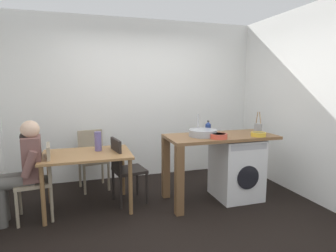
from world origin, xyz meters
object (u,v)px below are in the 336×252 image
dining_table (87,161)px  vase (98,141)px  washing_machine (236,168)px  bottle_tall_green (208,128)px  chair_person_seat (41,177)px  utensil_crock (258,128)px  mixing_bowl (219,136)px  seated_person (24,165)px  colander (258,134)px  chair_opposite (124,167)px  chair_spare_by_wall (92,156)px

dining_table → vase: (0.15, 0.10, 0.22)m
washing_machine → bottle_tall_green: size_ratio=4.75×
vase → dining_table: bearing=-146.3°
chair_person_seat → utensil_crock: utensil_crock is taller
washing_machine → vase: bearing=170.0°
dining_table → mixing_bowl: 1.72m
seated_person → colander: size_ratio=6.00×
dining_table → colander: bearing=-11.5°
washing_machine → mixing_bowl: size_ratio=3.83×
chair_opposite → washing_machine: bearing=70.2°
bottle_tall_green → utensil_crock: bearing=-11.2°
mixing_bowl → colander: mixing_bowl is taller
chair_person_seat → washing_machine: chair_person_seat is taller
seated_person → chair_opposite: bearing=-88.8°
chair_opposite → seated_person: bearing=-92.9°
mixing_bowl → vase: (-1.49, 0.53, -0.09)m
chair_spare_by_wall → vase: bearing=84.7°
chair_person_seat → chair_spare_by_wall: (0.63, 0.87, 0.00)m
vase → utensil_crock: bearing=-7.1°
bottle_tall_green → utensil_crock: (0.73, -0.14, -0.01)m
chair_spare_by_wall → chair_person_seat: bearing=43.1°
mixing_bowl → colander: size_ratio=1.12×
utensil_crock → vase: size_ratio=1.18×
washing_machine → colander: size_ratio=4.30×
seated_person → vase: (0.86, 0.21, 0.20)m
seated_person → utensil_crock: size_ratio=4.01×
dining_table → chair_opposite: bearing=4.5°
chair_opposite → vase: size_ratio=3.54×
chair_person_seat → washing_machine: size_ratio=1.05×
chair_opposite → washing_machine: chair_opposite is taller
chair_person_seat → chair_spare_by_wall: same height
chair_spare_by_wall → washing_machine: (1.95, -1.01, -0.08)m
seated_person → washing_machine: 2.75m
dining_table → chair_spare_by_wall: bearing=83.6°
chair_spare_by_wall → utensil_crock: size_ratio=3.00×
chair_person_seat → seated_person: 0.23m
dining_table → vase: 0.29m
colander → vase: vase is taller
seated_person → washing_machine: seated_person is taller
chair_spare_by_wall → washing_machine: 2.19m
mixing_bowl → vase: size_ratio=0.88×
dining_table → vase: bearing=33.7°
washing_machine → bottle_tall_green: 0.70m
washing_machine → colander: 0.59m
bottle_tall_green → utensil_crock: size_ratio=0.60×
chair_person_seat → colander: size_ratio=4.50×
utensil_crock → colander: bearing=-123.7°
dining_table → colander: (2.22, -0.45, 0.31)m
chair_opposite → mixing_bowl: mixing_bowl is taller
utensil_crock → colander: size_ratio=1.50×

